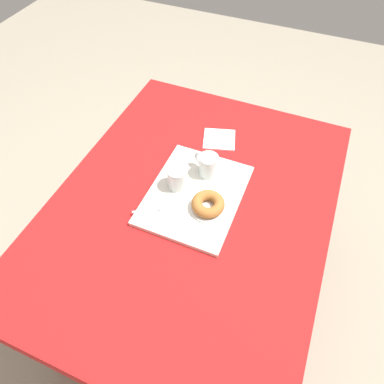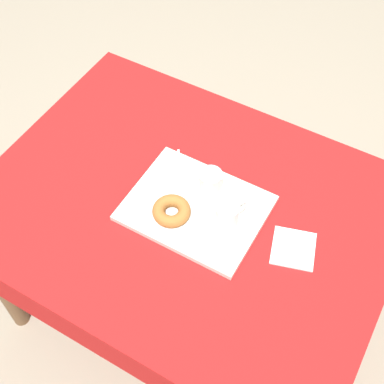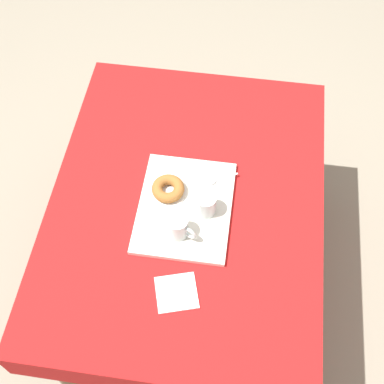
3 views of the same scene
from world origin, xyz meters
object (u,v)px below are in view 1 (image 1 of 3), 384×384
Objects in this scene: sugar_donut_left at (208,204)px; paper_napkin at (219,139)px; dining_table at (192,217)px; donut_plate_left at (208,208)px; tea_mug_left at (208,166)px; water_glass_near at (177,179)px; teaspoon_near at (158,209)px; serving_tray at (196,195)px.

sugar_donut_left is 0.89× the size of paper_napkin.
donut_plate_left is (0.01, 0.07, 0.12)m from dining_table.
tea_mug_left reaches higher than dining_table.
water_glass_near is 0.16m from donut_plate_left.
water_glass_near is at bearing -111.35° from donut_plate_left.
paper_napkin is (-0.38, -0.09, -0.04)m from sugar_donut_left.
dining_table is 0.16m from sugar_donut_left.
paper_napkin is at bearing 170.15° from water_glass_near.
donut_plate_left is (0.16, 0.06, -0.04)m from tea_mug_left.
water_glass_near is 0.33m from paper_napkin.
water_glass_near is 0.14m from teaspoon_near.
serving_tray is (-0.04, 0.00, 0.10)m from dining_table.
sugar_donut_left is at bearing 13.45° from paper_napkin.
sugar_donut_left is at bearing 68.65° from water_glass_near.
sugar_donut_left is at bearing 80.21° from dining_table.
water_glass_near is 0.73× the size of sugar_donut_left.
teaspoon_near reaches higher than dining_table.
donut_plate_left is (0.06, 0.15, -0.04)m from water_glass_near.
water_glass_near reaches higher than donut_plate_left.
tea_mug_left reaches higher than donut_plate_left.
dining_table is 0.18m from water_glass_near.
donut_plate_left reaches higher than dining_table.
sugar_donut_left is at bearing 21.03° from tea_mug_left.
water_glass_near is 0.16m from sugar_donut_left.
donut_plate_left is 1.16× the size of teaspoon_near.
paper_napkin is (-0.45, 0.07, -0.02)m from teaspoon_near.
sugar_donut_left is 0.39m from paper_napkin.
teaspoon_near reaches higher than paper_napkin.
sugar_donut_left is at bearing 54.76° from serving_tray.
tea_mug_left reaches higher than serving_tray.
tea_mug_left reaches higher than water_glass_near.
paper_napkin is at bearing -176.71° from dining_table.
donut_plate_left reaches higher than paper_napkin.
dining_table is 0.11m from serving_tray.
paper_napkin is (-0.21, -0.03, -0.06)m from tea_mug_left.
serving_tray is at bearing -125.24° from sugar_donut_left.
serving_tray is 0.08m from donut_plate_left.
serving_tray reaches higher than dining_table.
tea_mug_left is 0.81× the size of donut_plate_left.
teaspoon_near is (0.13, -0.02, -0.04)m from water_glass_near.
tea_mug_left is 0.81× the size of paper_napkin.
sugar_donut_left is 0.18m from teaspoon_near.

